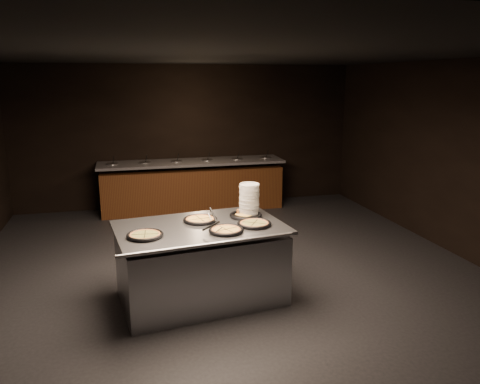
{
  "coord_description": "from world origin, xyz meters",
  "views": [
    {
      "loc": [
        -1.34,
        -5.66,
        2.6
      ],
      "look_at": [
        0.17,
        0.3,
        1.12
      ],
      "focal_mm": 35.0,
      "sensor_mm": 36.0,
      "label": 1
    }
  ],
  "objects_px": {
    "plate_stack": "(249,199)",
    "pan_veggie_whole": "(145,235)",
    "serving_counter": "(201,265)",
    "pan_cheese_whole": "(200,219)"
  },
  "relations": [
    {
      "from": "pan_veggie_whole",
      "to": "pan_cheese_whole",
      "type": "height_order",
      "value": "same"
    },
    {
      "from": "pan_veggie_whole",
      "to": "serving_counter",
      "type": "bearing_deg",
      "value": 20.31
    },
    {
      "from": "plate_stack",
      "to": "pan_veggie_whole",
      "type": "distance_m",
      "value": 1.47
    },
    {
      "from": "serving_counter",
      "to": "plate_stack",
      "type": "xyz_separation_m",
      "value": [
        0.69,
        0.34,
        0.68
      ]
    },
    {
      "from": "serving_counter",
      "to": "plate_stack",
      "type": "relative_size",
      "value": 5.35
    },
    {
      "from": "pan_cheese_whole",
      "to": "pan_veggie_whole",
      "type": "bearing_deg",
      "value": -147.94
    },
    {
      "from": "serving_counter",
      "to": "plate_stack",
      "type": "height_order",
      "value": "plate_stack"
    },
    {
      "from": "serving_counter",
      "to": "pan_veggie_whole",
      "type": "height_order",
      "value": "pan_veggie_whole"
    },
    {
      "from": "serving_counter",
      "to": "pan_veggie_whole",
      "type": "distance_m",
      "value": 0.85
    },
    {
      "from": "serving_counter",
      "to": "pan_cheese_whole",
      "type": "height_order",
      "value": "pan_cheese_whole"
    }
  ]
}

